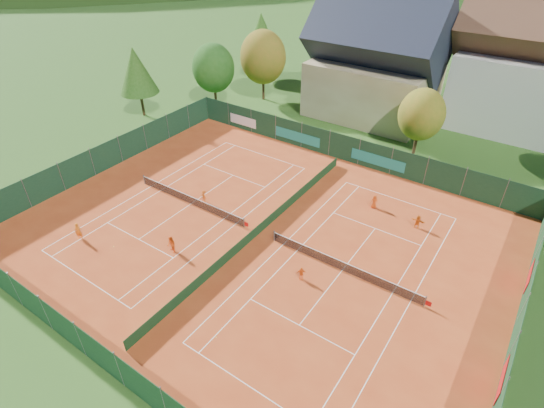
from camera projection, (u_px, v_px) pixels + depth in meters
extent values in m
plane|color=#285319|center=(259.00, 234.00, 36.66)|extent=(600.00, 600.00, 0.00)
cube|color=#B13F1A|center=(259.00, 234.00, 36.65)|extent=(40.00, 32.00, 0.01)
cube|color=white|center=(263.00, 155.00, 48.39)|extent=(10.97, 0.06, 0.00)
cube|color=white|center=(83.00, 277.00, 32.33)|extent=(10.97, 0.06, 0.00)
cube|color=white|center=(151.00, 186.00, 42.90)|extent=(0.06, 23.77, 0.00)
cube|color=white|center=(236.00, 224.00, 37.81)|extent=(0.06, 23.77, 0.00)
cube|color=white|center=(161.00, 190.00, 42.27)|extent=(0.06, 23.77, 0.00)
cube|color=white|center=(224.00, 218.00, 38.45)|extent=(0.06, 23.77, 0.00)
cube|color=white|center=(233.00, 175.00, 44.68)|extent=(8.23, 0.06, 0.00)
cube|color=white|center=(139.00, 239.00, 36.03)|extent=(8.23, 0.06, 0.00)
cube|color=white|center=(191.00, 204.00, 40.36)|extent=(0.06, 12.80, 0.00)
cube|color=white|center=(398.00, 199.00, 40.97)|extent=(10.97, 0.06, 0.00)
cube|color=white|center=(251.00, 387.00, 24.90)|extent=(10.97, 0.06, 0.00)
cube|color=white|center=(283.00, 244.00, 35.48)|extent=(0.06, 23.77, 0.00)
cube|color=white|center=(411.00, 301.00, 30.39)|extent=(0.06, 23.77, 0.00)
cube|color=white|center=(297.00, 251.00, 34.84)|extent=(0.06, 23.77, 0.00)
cube|color=white|center=(393.00, 293.00, 31.03)|extent=(0.06, 23.77, 0.00)
cube|color=white|center=(375.00, 228.00, 37.26)|extent=(8.23, 0.06, 0.00)
cube|color=white|center=(299.00, 325.00, 28.61)|extent=(8.23, 0.06, 0.00)
cube|color=white|center=(342.00, 270.00, 32.93)|extent=(0.06, 12.80, 0.00)
cylinder|color=#59595B|center=(144.00, 179.00, 43.04)|extent=(0.10, 0.10, 1.02)
cylinder|color=#59595B|center=(244.00, 223.00, 37.10)|extent=(0.10, 0.10, 1.02)
cube|color=black|center=(190.00, 200.00, 40.10)|extent=(12.80, 0.02, 0.86)
cube|color=white|center=(190.00, 196.00, 39.85)|extent=(12.80, 0.04, 0.06)
cube|color=red|center=(246.00, 224.00, 37.02)|extent=(0.40, 0.04, 0.40)
cylinder|color=#59595B|center=(274.00, 236.00, 35.62)|extent=(0.10, 0.10, 1.02)
cylinder|color=#59595B|center=(425.00, 301.00, 29.68)|extent=(0.10, 0.10, 1.02)
cube|color=black|center=(343.00, 266.00, 32.68)|extent=(12.80, 0.02, 0.86)
cube|color=white|center=(343.00, 262.00, 32.43)|extent=(12.80, 0.04, 0.06)
cube|color=red|center=(428.00, 304.00, 29.60)|extent=(0.40, 0.04, 0.40)
cube|color=#13351A|center=(259.00, 229.00, 36.37)|extent=(0.03, 28.80, 1.00)
cube|color=#133620|center=(344.00, 148.00, 46.61)|extent=(40.00, 0.04, 3.00)
cube|color=teal|center=(297.00, 137.00, 49.52)|extent=(6.00, 0.03, 1.20)
cube|color=teal|center=(377.00, 160.00, 44.88)|extent=(6.00, 0.03, 1.20)
cube|color=silver|center=(243.00, 121.00, 53.23)|extent=(4.00, 0.03, 1.20)
cube|color=#153B1F|center=(99.00, 355.00, 24.98)|extent=(40.00, 0.04, 3.00)
cube|color=#143722|center=(107.00, 156.00, 45.07)|extent=(0.04, 32.00, 3.00)
cube|color=#13351B|center=(517.00, 329.00, 26.52)|extent=(0.04, 32.00, 3.00)
cube|color=#B21414|center=(502.00, 379.00, 24.01)|extent=(0.03, 3.00, 1.20)
cube|color=#B21414|center=(529.00, 276.00, 30.77)|extent=(0.03, 3.00, 1.20)
cube|color=#CABA8E|center=(372.00, 88.00, 56.31)|extent=(15.00, 12.00, 7.00)
cube|color=#1E2333|center=(380.00, 37.00, 52.59)|extent=(16.20, 12.00, 12.00)
cube|color=silver|center=(541.00, 97.00, 50.98)|extent=(20.00, 11.00, 9.00)
cylinder|color=#432C18|center=(216.00, 96.00, 59.57)|extent=(0.36, 0.36, 2.80)
ellipsoid|color=#205518|center=(213.00, 68.00, 57.28)|extent=(5.72, 5.72, 6.58)
cylinder|color=#432917|center=(263.00, 89.00, 61.67)|extent=(0.36, 0.36, 3.15)
ellipsoid|color=olive|center=(263.00, 57.00, 59.10)|extent=(6.44, 6.44, 7.40)
cylinder|color=#473319|center=(262.00, 66.00, 69.76)|extent=(0.36, 0.36, 3.50)
cone|color=#295819|center=(261.00, 35.00, 66.90)|extent=(5.60, 5.60, 6.50)
cylinder|color=#422717|center=(415.00, 144.00, 48.04)|extent=(0.36, 0.36, 2.45)
ellipsoid|color=olive|center=(422.00, 115.00, 46.03)|extent=(5.01, 5.01, 5.76)
cylinder|color=#432C18|center=(142.00, 104.00, 56.85)|extent=(0.36, 0.36, 3.15)
cone|color=#295518|center=(136.00, 70.00, 54.27)|extent=(5.04, 5.04, 5.85)
ellipsoid|color=black|center=(126.00, 22.00, 267.30)|extent=(340.00, 340.00, 204.00)
sphere|color=#CCD833|center=(114.00, 247.00, 35.23)|extent=(0.07, 0.07, 0.07)
sphere|color=#CCD833|center=(216.00, 337.00, 27.77)|extent=(0.07, 0.07, 0.07)
sphere|color=#CCD833|center=(318.00, 211.00, 39.42)|extent=(0.07, 0.07, 0.07)
sphere|color=#CCD833|center=(259.00, 184.00, 43.19)|extent=(0.07, 0.07, 0.07)
imported|color=orange|center=(78.00, 231.00, 35.69)|extent=(0.69, 0.62, 1.58)
imported|color=#FC5B16|center=(171.00, 245.00, 34.27)|extent=(0.92, 0.83, 1.57)
imported|color=#DD5513|center=(204.00, 196.00, 40.42)|extent=(0.83, 0.56, 1.18)
imported|color=orange|center=(301.00, 273.00, 31.83)|extent=(0.73, 0.68, 1.20)
imported|color=#CB4512|center=(374.00, 201.00, 39.51)|extent=(0.79, 0.72, 1.35)
imported|color=orange|center=(418.00, 222.00, 37.01)|extent=(1.21, 0.39, 1.30)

